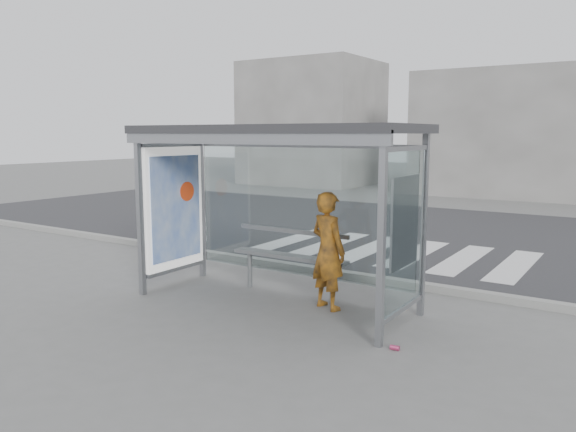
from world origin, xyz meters
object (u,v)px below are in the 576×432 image
Objects in this scene: bench at (290,257)px; soda_can at (395,348)px; bus_shelter at (254,169)px; person at (328,251)px.

soda_can is (2.29, -1.28, -0.57)m from bench.
soda_can is at bearing -29.23° from bench.
bus_shelter is 39.34× the size of soda_can.
bus_shelter reaches higher than soda_can.
bench is at bearing 61.39° from bus_shelter.
bench is (-0.85, 0.31, -0.25)m from person.
person is 15.69× the size of soda_can.
bus_shelter is 1.50m from bench.
bench is 18.34× the size of soda_can.
bench is 2.68m from soda_can.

